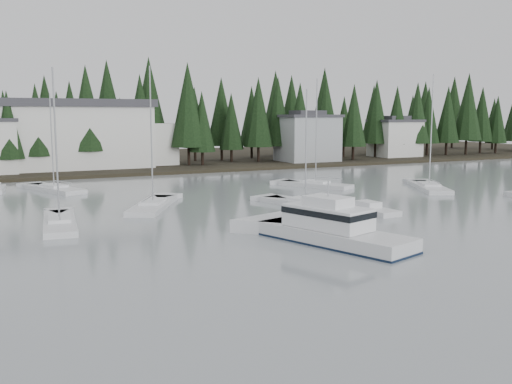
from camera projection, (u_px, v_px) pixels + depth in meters
far_shore_land at (90, 163)px, 106.74m from camera, size 240.00×54.00×1.00m
conifer_treeline at (101, 168)px, 96.93m from camera, size 200.00×22.00×20.00m
house_east_a at (307, 137)px, 104.73m from camera, size 10.60×8.48×9.25m
house_east_b at (395, 137)px, 116.11m from camera, size 9.54×7.42×8.25m
harbor_inn at (85, 135)px, 91.61m from camera, size 29.50×11.50×10.90m
cabin_cruiser_center at (332, 232)px, 40.28m from camera, size 7.14×12.45×5.11m
sailboat_2 at (153, 207)px, 55.58m from camera, size 7.72×11.01×14.14m
sailboat_3 at (60, 225)px, 46.61m from camera, size 3.60×10.83×13.31m
sailboat_4 at (429, 188)px, 69.48m from camera, size 7.55×10.90×14.34m
sailboat_5 at (54, 190)px, 67.88m from camera, size 6.33×10.64×12.01m
sailboat_7 at (316, 186)px, 71.72m from camera, size 6.84×9.62×13.96m
sailboat_9 at (305, 205)px, 56.82m from camera, size 5.85×10.25×12.05m
runabout_1 at (368, 211)px, 53.11m from camera, size 2.53×6.78×1.42m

